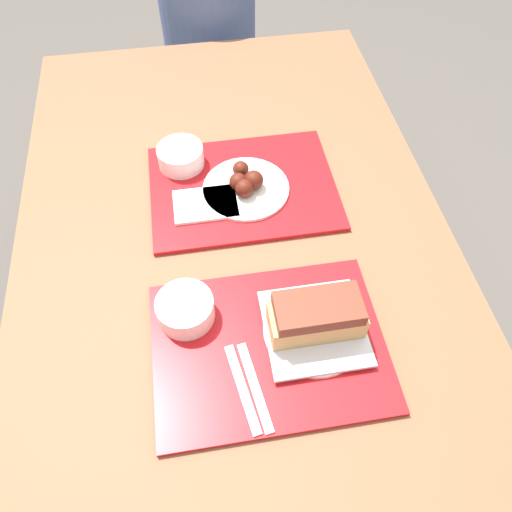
{
  "coord_description": "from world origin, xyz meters",
  "views": [
    {
      "loc": [
        -0.06,
        -0.63,
        1.59
      ],
      "look_at": [
        0.03,
        -0.04,
        0.78
      ],
      "focal_mm": 35.0,
      "sensor_mm": 36.0,
      "label": 1
    }
  ],
  "objects_px": {
    "tray_far": "(243,188)",
    "bowl_coleslaw_far": "(181,155)",
    "person_seated_across": "(207,2)",
    "tray_near": "(269,347)",
    "brisket_sandwich_plate": "(316,321)",
    "wings_plate_far": "(246,185)",
    "bowl_coleslaw_near": "(185,308)"
  },
  "relations": [
    {
      "from": "tray_near",
      "to": "wings_plate_far",
      "type": "height_order",
      "value": "wings_plate_far"
    },
    {
      "from": "tray_near",
      "to": "brisket_sandwich_plate",
      "type": "distance_m",
      "value": 0.1
    },
    {
      "from": "bowl_coleslaw_near",
      "to": "bowl_coleslaw_far",
      "type": "relative_size",
      "value": 1.0
    },
    {
      "from": "tray_near",
      "to": "bowl_coleslaw_near",
      "type": "height_order",
      "value": "bowl_coleslaw_near"
    },
    {
      "from": "tray_far",
      "to": "bowl_coleslaw_far",
      "type": "relative_size",
      "value": 3.93
    },
    {
      "from": "wings_plate_far",
      "to": "tray_far",
      "type": "bearing_deg",
      "value": 109.42
    },
    {
      "from": "brisket_sandwich_plate",
      "to": "bowl_coleslaw_far",
      "type": "distance_m",
      "value": 0.54
    },
    {
      "from": "tray_far",
      "to": "brisket_sandwich_plate",
      "type": "height_order",
      "value": "brisket_sandwich_plate"
    },
    {
      "from": "brisket_sandwich_plate",
      "to": "wings_plate_far",
      "type": "relative_size",
      "value": 0.96
    },
    {
      "from": "brisket_sandwich_plate",
      "to": "person_seated_across",
      "type": "distance_m",
      "value": 1.26
    },
    {
      "from": "bowl_coleslaw_near",
      "to": "person_seated_across",
      "type": "distance_m",
      "value": 1.2
    },
    {
      "from": "bowl_coleslaw_near",
      "to": "brisket_sandwich_plate",
      "type": "height_order",
      "value": "brisket_sandwich_plate"
    },
    {
      "from": "tray_far",
      "to": "brisket_sandwich_plate",
      "type": "bearing_deg",
      "value": -78.96
    },
    {
      "from": "bowl_coleslaw_far",
      "to": "person_seated_across",
      "type": "relative_size",
      "value": 0.17
    },
    {
      "from": "tray_far",
      "to": "person_seated_across",
      "type": "height_order",
      "value": "person_seated_across"
    },
    {
      "from": "tray_near",
      "to": "person_seated_across",
      "type": "distance_m",
      "value": 1.27
    },
    {
      "from": "wings_plate_far",
      "to": "person_seated_across",
      "type": "xyz_separation_m",
      "value": [
        -0.0,
        0.87,
        -0.02
      ]
    },
    {
      "from": "brisket_sandwich_plate",
      "to": "wings_plate_far",
      "type": "xyz_separation_m",
      "value": [
        -0.07,
        0.38,
        -0.02
      ]
    },
    {
      "from": "tray_near",
      "to": "brisket_sandwich_plate",
      "type": "xyz_separation_m",
      "value": [
        0.09,
        0.02,
        0.05
      ]
    },
    {
      "from": "bowl_coleslaw_far",
      "to": "bowl_coleslaw_near",
      "type": "bearing_deg",
      "value": -92.91
    },
    {
      "from": "person_seated_across",
      "to": "bowl_coleslaw_near",
      "type": "bearing_deg",
      "value": -97.74
    },
    {
      "from": "person_seated_across",
      "to": "tray_near",
      "type": "bearing_deg",
      "value": -90.7
    },
    {
      "from": "wings_plate_far",
      "to": "person_seated_across",
      "type": "bearing_deg",
      "value": 90.03
    },
    {
      "from": "brisket_sandwich_plate",
      "to": "person_seated_across",
      "type": "height_order",
      "value": "person_seated_across"
    },
    {
      "from": "tray_far",
      "to": "bowl_coleslaw_far",
      "type": "xyz_separation_m",
      "value": [
        -0.14,
        0.1,
        0.03
      ]
    },
    {
      "from": "brisket_sandwich_plate",
      "to": "tray_near",
      "type": "bearing_deg",
      "value": -170.09
    },
    {
      "from": "brisket_sandwich_plate",
      "to": "bowl_coleslaw_near",
      "type": "bearing_deg",
      "value": 163.09
    },
    {
      "from": "bowl_coleslaw_far",
      "to": "tray_near",
      "type": "bearing_deg",
      "value": -76.27
    },
    {
      "from": "tray_near",
      "to": "person_seated_across",
      "type": "relative_size",
      "value": 0.65
    },
    {
      "from": "bowl_coleslaw_near",
      "to": "brisket_sandwich_plate",
      "type": "xyz_separation_m",
      "value": [
        0.23,
        -0.07,
        0.01
      ]
    },
    {
      "from": "brisket_sandwich_plate",
      "to": "person_seated_across",
      "type": "bearing_deg",
      "value": 93.34
    },
    {
      "from": "tray_near",
      "to": "tray_far",
      "type": "height_order",
      "value": "same"
    }
  ]
}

